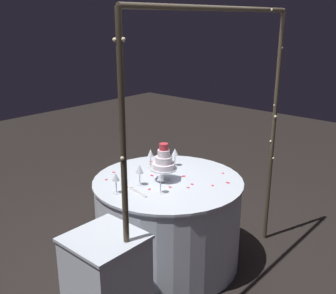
{
  "coord_description": "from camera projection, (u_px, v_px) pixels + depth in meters",
  "views": [
    {
      "loc": [
        2.34,
        2.06,
        2.07
      ],
      "look_at": [
        0.0,
        0.0,
        1.06
      ],
      "focal_mm": 42.93,
      "sensor_mm": 36.0,
      "label": 1
    }
  ],
  "objects": [
    {
      "name": "rose_petal_9",
      "position": [
        223.0,
        173.0,
        3.51
      ],
      "size": [
        0.02,
        0.03,
        0.0
      ],
      "primitive_type": "ellipsoid",
      "rotation": [
        0.0,
        0.0,
        4.55
      ],
      "color": "#E02D47",
      "rests_on": "main_table"
    },
    {
      "name": "rose_petal_12",
      "position": [
        151.0,
        162.0,
        3.79
      ],
      "size": [
        0.04,
        0.04,
        0.0
      ],
      "primitive_type": "ellipsoid",
      "rotation": [
        0.0,
        0.0,
        2.22
      ],
      "color": "#E02D47",
      "rests_on": "main_table"
    },
    {
      "name": "wine_glass_0",
      "position": [
        175.0,
        153.0,
        3.66
      ],
      "size": [
        0.06,
        0.06,
        0.17
      ],
      "color": "silver",
      "rests_on": "main_table"
    },
    {
      "name": "ground_plane",
      "position": [
        168.0,
        259.0,
        3.61
      ],
      "size": [
        12.0,
        12.0,
        0.0
      ],
      "primitive_type": "plane",
      "color": "black"
    },
    {
      "name": "wine_glass_4",
      "position": [
        160.0,
        178.0,
        3.08
      ],
      "size": [
        0.06,
        0.06,
        0.16
      ],
      "color": "silver",
      "rests_on": "main_table"
    },
    {
      "name": "rose_petal_7",
      "position": [
        159.0,
        173.0,
        3.52
      ],
      "size": [
        0.05,
        0.04,
        0.0
      ],
      "primitive_type": "ellipsoid",
      "rotation": [
        0.0,
        0.0,
        0.47
      ],
      "color": "#E02D47",
      "rests_on": "main_table"
    },
    {
      "name": "tiered_cake",
      "position": [
        164.0,
        162.0,
        3.31
      ],
      "size": [
        0.22,
        0.22,
        0.32
      ],
      "color": "silver",
      "rests_on": "main_table"
    },
    {
      "name": "wine_glass_1",
      "position": [
        140.0,
        170.0,
        3.23
      ],
      "size": [
        0.06,
        0.06,
        0.18
      ],
      "color": "silver",
      "rests_on": "main_table"
    },
    {
      "name": "rose_petal_5",
      "position": [
        152.0,
        175.0,
        3.46
      ],
      "size": [
        0.03,
        0.04,
        0.0
      ],
      "primitive_type": "ellipsoid",
      "rotation": [
        0.0,
        0.0,
        1.43
      ],
      "color": "#E02D47",
      "rests_on": "main_table"
    },
    {
      "name": "rose_petal_2",
      "position": [
        106.0,
        180.0,
        3.37
      ],
      "size": [
        0.04,
        0.03,
        0.0
      ],
      "primitive_type": "ellipsoid",
      "rotation": [
        0.0,
        0.0,
        3.46
      ],
      "color": "#E02D47",
      "rests_on": "main_table"
    },
    {
      "name": "wine_glass_2",
      "position": [
        116.0,
        178.0,
        3.08
      ],
      "size": [
        0.06,
        0.06,
        0.16
      ],
      "color": "silver",
      "rests_on": "main_table"
    },
    {
      "name": "rose_petal_0",
      "position": [
        188.0,
        188.0,
        3.21
      ],
      "size": [
        0.03,
        0.03,
        0.0
      ],
      "primitive_type": "ellipsoid",
      "rotation": [
        0.0,
        0.0,
        1.86
      ],
      "color": "#E02D47",
      "rests_on": "main_table"
    },
    {
      "name": "cake_knife",
      "position": [
        134.0,
        190.0,
        3.16
      ],
      "size": [
        0.07,
        0.29,
        0.01
      ],
      "color": "silver",
      "rests_on": "main_table"
    },
    {
      "name": "rose_petal_3",
      "position": [
        213.0,
        185.0,
        3.25
      ],
      "size": [
        0.04,
        0.04,
        0.0
      ],
      "primitive_type": "ellipsoid",
      "rotation": [
        0.0,
        0.0,
        0.69
      ],
      "color": "#E02D47",
      "rests_on": "main_table"
    },
    {
      "name": "rose_petal_1",
      "position": [
        149.0,
        189.0,
        3.18
      ],
      "size": [
        0.04,
        0.03,
        0.0
      ],
      "primitive_type": "ellipsoid",
      "rotation": [
        0.0,
        0.0,
        0.33
      ],
      "color": "#E02D47",
      "rests_on": "main_table"
    },
    {
      "name": "rose_petal_13",
      "position": [
        151.0,
        164.0,
        3.73
      ],
      "size": [
        0.03,
        0.03,
        0.0
      ],
      "primitive_type": "ellipsoid",
      "rotation": [
        0.0,
        0.0,
        2.68
      ],
      "color": "#E02D47",
      "rests_on": "main_table"
    },
    {
      "name": "rose_petal_10",
      "position": [
        183.0,
        176.0,
        3.44
      ],
      "size": [
        0.05,
        0.05,
        0.0
      ],
      "primitive_type": "ellipsoid",
      "rotation": [
        0.0,
        0.0,
        2.47
      ],
      "color": "#E02D47",
      "rests_on": "main_table"
    },
    {
      "name": "rose_petal_6",
      "position": [
        170.0,
        187.0,
        3.22
      ],
      "size": [
        0.02,
        0.03,
        0.0
      ],
      "primitive_type": "ellipsoid",
      "rotation": [
        0.0,
        0.0,
        4.66
      ],
      "color": "#E02D47",
      "rests_on": "main_table"
    },
    {
      "name": "rose_petal_11",
      "position": [
        228.0,
        183.0,
        3.31
      ],
      "size": [
        0.03,
        0.04,
        0.0
      ],
      "primitive_type": "ellipsoid",
      "rotation": [
        0.0,
        0.0,
        4.73
      ],
      "color": "#E02D47",
      "rests_on": "main_table"
    },
    {
      "name": "decorative_arch",
      "position": [
        217.0,
        117.0,
        2.88
      ],
      "size": [
        1.87,
        0.06,
        2.15
      ],
      "color": "#473D2D",
      "rests_on": "ground"
    },
    {
      "name": "rose_petal_4",
      "position": [
        192.0,
        184.0,
        3.28
      ],
      "size": [
        0.03,
        0.04,
        0.0
      ],
      "primitive_type": "ellipsoid",
      "rotation": [
        0.0,
        0.0,
        1.4
      ],
      "color": "#E02D47",
      "rests_on": "main_table"
    },
    {
      "name": "rose_petal_8",
      "position": [
        114.0,
        172.0,
        3.53
      ],
      "size": [
        0.03,
        0.04,
        0.0
      ],
      "primitive_type": "ellipsoid",
      "rotation": [
        0.0,
        0.0,
        5.05
      ],
      "color": "#E02D47",
      "rests_on": "main_table"
    },
    {
      "name": "side_table",
      "position": [
        107.0,
        290.0,
        2.59
      ],
      "size": [
        0.44,
        0.44,
        0.79
      ],
      "color": "silver",
      "rests_on": "ground"
    },
    {
      "name": "wine_glass_3",
      "position": [
        151.0,
        154.0,
        3.59
      ],
      "size": [
        0.06,
        0.06,
        0.18
      ],
      "color": "silver",
      "rests_on": "main_table"
    },
    {
      "name": "main_table",
      "position": [
        168.0,
        221.0,
        3.49
      ],
      "size": [
        1.26,
        1.26,
        0.77
      ],
      "color": "silver",
      "rests_on": "ground"
    }
  ]
}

